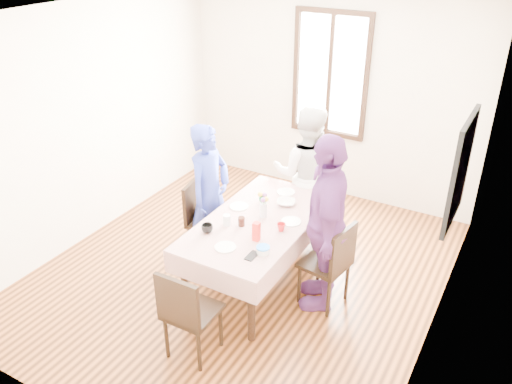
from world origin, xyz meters
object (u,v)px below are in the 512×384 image
chair_far (306,199)px  person_right (326,224)px  person_far (306,173)px  dining_table (258,252)px  person_left (210,194)px  chair_left (210,221)px  chair_right (325,263)px  chair_near (192,311)px

chair_far → person_right: (0.69, -1.10, 0.44)m
chair_far → person_far: 0.36m
dining_table → person_right: 0.87m
person_right → person_left: bearing=-116.5°
chair_left → chair_right: size_ratio=1.00×
chair_left → chair_far: same height
chair_right → person_left: (-1.40, 0.10, 0.34)m
dining_table → chair_far: bearing=90.0°
dining_table → chair_right: bearing=4.2°
chair_right → person_far: person_far is taller
chair_far → person_left: person_left is taller
chair_left → person_far: person_far is taller
chair_right → person_left: size_ratio=0.57×
chair_far → person_left: bearing=45.8°
person_far → person_right: (0.69, -1.08, 0.09)m
chair_left → person_right: (1.40, -0.10, 0.44)m
chair_right → chair_near: (-0.71, -1.21, 0.00)m
chair_left → person_right: 1.47m
chair_near → chair_right: bearing=58.7°
dining_table → person_right: person_right is taller
chair_near → person_far: person_far is taller
person_left → chair_far: bearing=-31.5°
dining_table → chair_far: chair_far is taller
dining_table → person_right: bearing=4.3°
chair_near → dining_table: bearing=89.2°
chair_near → chair_left: bearing=117.6°
dining_table → chair_near: chair_near is taller
person_far → chair_near: bearing=71.6°
chair_left → chair_near: size_ratio=1.00×
person_left → person_right: bearing=-91.0°
person_left → chair_right: bearing=-91.0°
dining_table → chair_left: size_ratio=1.84×
chair_near → person_far: (0.00, 2.29, 0.36)m
dining_table → chair_near: bearing=-90.0°
chair_near → chair_far: bearing=89.2°
chair_right → chair_near: size_ratio=1.00×
dining_table → chair_far: size_ratio=1.84×
person_right → person_far: bearing=-169.5°
person_left → dining_table: bearing=-99.5°
chair_far → person_far: size_ratio=0.56×
chair_far → person_left: 1.26m
chair_right → chair_near: 1.40m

